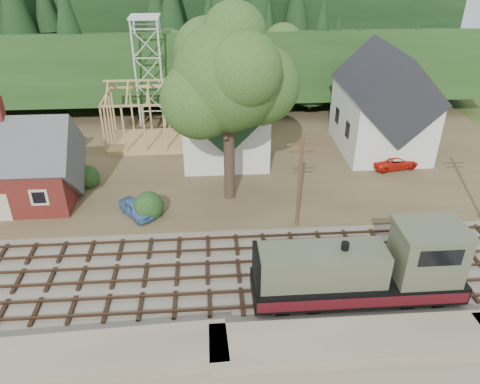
{
  "coord_description": "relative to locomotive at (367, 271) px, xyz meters",
  "views": [
    {
      "loc": [
        0.38,
        -24.96,
        20.69
      ],
      "look_at": [
        2.61,
        6.0,
        3.0
      ],
      "focal_mm": 35.0,
      "sensor_mm": 36.0,
      "label": 1
    }
  ],
  "objects": [
    {
      "name": "lattice_tower",
      "position": [
        -15.79,
        31.0,
        7.78
      ],
      "size": [
        3.2,
        3.2,
        12.12
      ],
      "color": "silver",
      "rests_on": "village_flat"
    },
    {
      "name": "church",
      "position": [
        -7.79,
        22.68,
        2.93
      ],
      "size": [
        8.4,
        15.17,
        13.0
      ],
      "color": "silver",
      "rests_on": "village_flat"
    },
    {
      "name": "railroad_bed",
      "position": [
        -9.79,
        3.0,
        -2.17
      ],
      "size": [
        64.0,
        11.0,
        0.16
      ],
      "primitive_type": "cube",
      "color": "#726B5B",
      "rests_on": "ground"
    },
    {
      "name": "big_tree",
      "position": [
        -7.63,
        13.08,
        7.97
      ],
      "size": [
        10.9,
        8.4,
        14.7
      ],
      "color": "#38281E",
      "rests_on": "village_flat"
    },
    {
      "name": "ground",
      "position": [
        -9.79,
        3.0,
        -2.25
      ],
      "size": [
        140.0,
        140.0,
        0.0
      ],
      "primitive_type": "plane",
      "color": "#384C1E",
      "rests_on": "ground"
    },
    {
      "name": "car_red",
      "position": [
        8.4,
        17.49,
        -1.31
      ],
      "size": [
        4.92,
        2.92,
        1.28
      ],
      "primitive_type": "imported",
      "rotation": [
        0.0,
        0.0,
        1.75
      ],
      "color": "red",
      "rests_on": "village_flat"
    },
    {
      "name": "hillside",
      "position": [
        -9.79,
        45.0,
        -2.25
      ],
      "size": [
        70.0,
        28.96,
        12.74
      ],
      "primitive_type": "cube",
      "rotation": [
        -0.17,
        0.0,
        0.0
      ],
      "color": "#1E3F19",
      "rests_on": "ground"
    },
    {
      "name": "farmhouse",
      "position": [
        8.21,
        22.0,
        2.61
      ],
      "size": [
        8.4,
        10.8,
        10.6
      ],
      "color": "silver",
      "rests_on": "village_flat"
    },
    {
      "name": "telegraph_pole_near",
      "position": [
        -2.79,
        8.2,
        1.99
      ],
      "size": [
        2.2,
        0.28,
        8.0
      ],
      "color": "#4C331E",
      "rests_on": "ground"
    },
    {
      "name": "timber_frame",
      "position": [
        -15.79,
        25.0,
        1.01
      ],
      "size": [
        8.2,
        6.2,
        6.99
      ],
      "color": "tan",
      "rests_on": "village_flat"
    },
    {
      "name": "depot",
      "position": [
        -25.79,
        14.0,
        0.96
      ],
      "size": [
        10.8,
        7.41,
        9.0
      ],
      "color": "#5D1518",
      "rests_on": "village_flat"
    },
    {
      "name": "embankment",
      "position": [
        -9.79,
        -5.5,
        -2.25
      ],
      "size": [
        64.0,
        5.0,
        1.6
      ],
      "primitive_type": "cube",
      "color": "#7F7259",
      "rests_on": "ground"
    },
    {
      "name": "village_flat",
      "position": [
        -9.79,
        21.0,
        -2.1
      ],
      "size": [
        64.0,
        26.0,
        0.3
      ],
      "primitive_type": "cube",
      "color": "brown",
      "rests_on": "ground"
    },
    {
      "name": "car_blue",
      "position": [
        -15.46,
        10.53,
        -1.32
      ],
      "size": [
        3.41,
        3.88,
        1.27
      ],
      "primitive_type": "imported",
      "rotation": [
        0.0,
        0.0,
        0.63
      ],
      "color": "#5483B5",
      "rests_on": "village_flat"
    },
    {
      "name": "ridge",
      "position": [
        -9.79,
        61.0,
        -2.25
      ],
      "size": [
        80.0,
        20.0,
        12.0
      ],
      "primitive_type": "cube",
      "color": "black",
      "rests_on": "ground"
    },
    {
      "name": "locomotive",
      "position": [
        0.0,
        0.0,
        0.0
      ],
      "size": [
        12.92,
        3.23,
        5.14
      ],
      "color": "black",
      "rests_on": "railroad_bed"
    }
  ]
}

